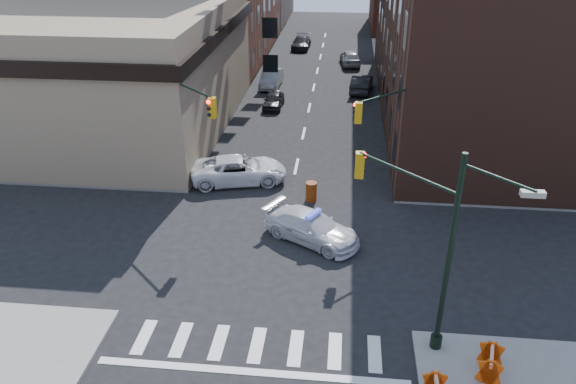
% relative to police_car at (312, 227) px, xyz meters
% --- Properties ---
extents(ground, '(140.00, 140.00, 0.00)m').
position_rel_police_car_xyz_m(ground, '(-1.57, -1.08, -0.74)').
color(ground, black).
rests_on(ground, ground).
extents(sidewalk_nw, '(34.00, 54.50, 0.15)m').
position_rel_police_car_xyz_m(sidewalk_nw, '(-24.57, 31.67, -0.67)').
color(sidewalk_nw, gray).
rests_on(sidewalk_nw, ground).
extents(sidewalk_ne, '(34.00, 54.50, 0.15)m').
position_rel_police_car_xyz_m(sidewalk_ne, '(21.43, 31.67, -0.67)').
color(sidewalk_ne, gray).
rests_on(sidewalk_ne, ground).
extents(bank_building, '(22.00, 22.00, 9.00)m').
position_rel_police_car_xyz_m(bank_building, '(-18.57, 15.42, 3.76)').
color(bank_building, '#8E745D').
rests_on(bank_building, ground).
extents(commercial_row_ne, '(14.00, 34.00, 14.00)m').
position_rel_police_car_xyz_m(commercial_row_ne, '(11.43, 21.42, 6.26)').
color(commercial_row_ne, '#46271C').
rests_on(commercial_row_ne, ground).
extents(signal_pole_se, '(5.40, 5.27, 8.00)m').
position_rel_police_car_xyz_m(signal_pole_se, '(4.47, -6.60, 3.87)').
color(signal_pole_se, black).
rests_on(signal_pole_se, sidewalk_se).
extents(signal_pole_nw, '(3.58, 3.67, 8.00)m').
position_rel_police_car_xyz_m(signal_pole_nw, '(-7.42, 4.26, 3.59)').
color(signal_pole_nw, black).
rests_on(signal_pole_nw, sidewalk_nw).
extents(signal_pole_ne, '(3.67, 3.58, 8.00)m').
position_rel_police_car_xyz_m(signal_pole_ne, '(4.26, 4.27, 3.59)').
color(signal_pole_ne, black).
rests_on(signal_pole_ne, sidewalk_ne).
extents(tree_ne_near, '(3.00, 3.00, 4.85)m').
position_rel_police_car_xyz_m(tree_ne_near, '(5.93, 24.92, 2.75)').
color(tree_ne_near, black).
rests_on(tree_ne_near, sidewalk_ne).
extents(tree_ne_far, '(3.00, 3.00, 4.85)m').
position_rel_police_car_xyz_m(tree_ne_far, '(5.93, 32.92, 2.75)').
color(tree_ne_far, black).
rests_on(tree_ne_far, sidewalk_ne).
extents(police_car, '(5.47, 4.39, 1.49)m').
position_rel_police_car_xyz_m(police_car, '(0.00, 0.00, 0.00)').
color(police_car, silver).
rests_on(police_car, ground).
extents(pickup, '(6.30, 4.04, 1.62)m').
position_rel_police_car_xyz_m(pickup, '(-4.87, 6.32, 0.06)').
color(pickup, silver).
rests_on(pickup, ground).
extents(parked_car_wnear, '(1.63, 3.82, 1.29)m').
position_rel_police_car_xyz_m(parked_car_wnear, '(-4.57, 20.71, -0.10)').
color(parked_car_wnear, black).
rests_on(parked_car_wnear, ground).
extents(parked_car_wfar, '(1.83, 4.84, 1.58)m').
position_rel_police_car_xyz_m(parked_car_wfar, '(-5.54, 26.75, 0.05)').
color(parked_car_wfar, gray).
rests_on(parked_car_wfar, ground).
extents(parked_car_wdeep, '(2.17, 5.01, 1.43)m').
position_rel_police_car_xyz_m(parked_car_wdeep, '(-4.07, 42.71, -0.03)').
color(parked_car_wdeep, black).
rests_on(parked_car_wdeep, ground).
extents(parked_car_enear, '(2.26, 4.95, 1.58)m').
position_rel_police_car_xyz_m(parked_car_enear, '(2.83, 25.99, 0.04)').
color(parked_car_enear, black).
rests_on(parked_car_enear, ground).
extents(parked_car_efar, '(2.44, 4.93, 1.62)m').
position_rel_police_car_xyz_m(parked_car_efar, '(1.76, 35.68, 0.06)').
color(parked_car_efar, gray).
rests_on(parked_car_efar, ground).
extents(pedestrian_a, '(0.77, 0.55, 1.96)m').
position_rel_police_car_xyz_m(pedestrian_a, '(-10.02, 4.92, 0.39)').
color(pedestrian_a, black).
rests_on(pedestrian_a, sidewalk_nw).
extents(pedestrian_b, '(1.08, 0.92, 1.93)m').
position_rel_police_car_xyz_m(pedestrian_b, '(-14.05, 5.61, 0.37)').
color(pedestrian_b, black).
rests_on(pedestrian_b, sidewalk_nw).
extents(pedestrian_c, '(1.03, 0.68, 1.63)m').
position_rel_police_car_xyz_m(pedestrian_c, '(-14.31, 4.92, 0.22)').
color(pedestrian_c, '#202730').
rests_on(pedestrian_c, sidewalk_nw).
extents(barrel_road, '(0.73, 0.73, 1.13)m').
position_rel_police_car_xyz_m(barrel_road, '(-0.30, 4.30, -0.18)').
color(barrel_road, orange).
rests_on(barrel_road, ground).
extents(barrel_bank, '(0.68, 0.68, 0.95)m').
position_rel_police_car_xyz_m(barrel_bank, '(-4.61, 6.71, -0.27)').
color(barrel_bank, '#DF5F0A').
rests_on(barrel_bank, ground).
extents(barricade_se_a, '(0.97, 1.45, 0.99)m').
position_rel_police_car_xyz_m(barricade_se_a, '(6.93, -8.61, -0.10)').
color(barricade_se_a, orange).
rests_on(barricade_se_a, sidewalk_se).
extents(barricade_nw_a, '(1.09, 0.55, 0.82)m').
position_rel_police_car_xyz_m(barricade_nw_a, '(-9.13, 5.09, -0.19)').
color(barricade_nw_a, red).
rests_on(barricade_nw_a, sidewalk_nw).
extents(barricade_nw_b, '(1.38, 0.87, 0.96)m').
position_rel_police_car_xyz_m(barricade_nw_b, '(-13.05, 6.79, -0.11)').
color(barricade_nw_b, red).
rests_on(barricade_nw_b, sidewalk_nw).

